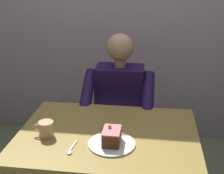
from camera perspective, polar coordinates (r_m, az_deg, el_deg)
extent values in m
cube|color=olive|center=(1.84, -0.80, -8.90)|extent=(1.04, 0.78, 0.04)
cylinder|color=olive|center=(2.31, 12.22, -13.22)|extent=(0.05, 0.05, 0.73)
cylinder|color=olive|center=(2.41, -10.75, -11.62)|extent=(0.05, 0.05, 0.73)
cube|color=olive|center=(2.57, 1.40, -7.69)|extent=(0.42, 0.42, 0.04)
cube|color=olive|center=(2.63, 1.91, -1.02)|extent=(0.38, 0.04, 0.45)
cylinder|color=olive|center=(2.51, 5.10, -14.03)|extent=(0.04, 0.04, 0.41)
cylinder|color=olive|center=(2.55, -3.24, -13.44)|extent=(0.04, 0.04, 0.41)
cylinder|color=olive|center=(2.81, 5.48, -9.83)|extent=(0.04, 0.04, 0.41)
cylinder|color=olive|center=(2.84, -1.88, -9.37)|extent=(0.04, 0.04, 0.41)
cube|color=#200F3D|center=(2.43, 1.41, -2.12)|extent=(0.36, 0.22, 0.52)
sphere|color=tan|center=(2.29, 1.50, 7.32)|extent=(0.20, 0.20, 0.20)
cylinder|color=tan|center=(2.33, 1.47, 4.44)|extent=(0.09, 0.09, 0.06)
cylinder|color=#200F3D|center=(2.24, 6.64, -1.12)|extent=(0.08, 0.33, 0.26)
sphere|color=tan|center=(2.14, 6.41, -5.31)|extent=(0.09, 0.09, 0.09)
cylinder|color=#200F3D|center=(2.29, -4.44, -0.57)|extent=(0.08, 0.33, 0.26)
sphere|color=tan|center=(2.19, -5.23, -4.64)|extent=(0.09, 0.09, 0.09)
cylinder|color=#362438|center=(2.44, 3.17, -9.39)|extent=(0.13, 0.38, 0.14)
cylinder|color=#362438|center=(2.46, -1.08, -9.12)|extent=(0.13, 0.38, 0.14)
cylinder|color=#362438|center=(2.43, -1.71, -15.67)|extent=(0.11, 0.11, 0.39)
cylinder|color=white|center=(1.72, -0.05, -10.34)|extent=(0.26, 0.26, 0.01)
cube|color=#5C2D1C|center=(1.70, -0.05, -9.14)|extent=(0.09, 0.13, 0.07)
cube|color=#CF6F70|center=(1.68, -0.05, -7.93)|extent=(0.09, 0.13, 0.01)
sphere|color=gold|center=(1.69, -0.43, -7.18)|extent=(0.02, 0.02, 0.02)
cylinder|color=tan|center=(1.82, -11.92, -7.55)|extent=(0.09, 0.09, 0.09)
torus|color=tan|center=(1.83, -13.57, -7.26)|extent=(0.05, 0.01, 0.05)
cylinder|color=black|center=(1.80, -12.02, -6.43)|extent=(0.08, 0.08, 0.01)
cube|color=silver|center=(1.72, -7.15, -10.62)|extent=(0.02, 0.11, 0.01)
ellipsoid|color=silver|center=(1.66, -7.76, -11.81)|extent=(0.03, 0.04, 0.01)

